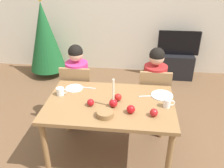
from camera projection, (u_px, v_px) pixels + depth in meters
name	position (u px, v px, depth m)	size (l,w,h in m)	color
ground_plane	(110.00, 153.00, 2.95)	(7.68, 7.68, 0.00)	brown
back_wall	(126.00, 7.00, 4.62)	(6.40, 0.10, 2.60)	beige
dining_table	(110.00, 108.00, 2.64)	(1.40, 0.90, 0.75)	olive
chair_left	(78.00, 91.00, 3.30)	(0.40, 0.40, 0.90)	#99754C
chair_right	(153.00, 95.00, 3.19)	(0.40, 0.40, 0.90)	#99754C
person_left_child	(78.00, 86.00, 3.30)	(0.30, 0.30, 1.17)	#33384C
person_right_child	(154.00, 90.00, 3.19)	(0.30, 0.30, 1.17)	#33384C
tv_stand	(176.00, 66.00, 4.75)	(0.64, 0.40, 0.48)	black
tv	(179.00, 43.00, 4.53)	(0.79, 0.05, 0.46)	black
christmas_tree	(45.00, 37.00, 4.59)	(0.71, 0.71, 1.54)	brown
candle_centerpiece	(113.00, 101.00, 2.49)	(0.09, 0.09, 0.33)	red
plate_left	(74.00, 88.00, 2.87)	(0.20, 0.20, 0.01)	silver
plate_right	(162.00, 95.00, 2.72)	(0.25, 0.25, 0.01)	silver
mug_left	(61.00, 91.00, 2.72)	(0.13, 0.09, 0.09)	white
mug_right	(167.00, 103.00, 2.50)	(0.12, 0.08, 0.09)	white
fork_left	(88.00, 88.00, 2.88)	(0.18, 0.01, 0.01)	silver
fork_right	(147.00, 96.00, 2.70)	(0.18, 0.01, 0.01)	silver
bowl_walnuts	(105.00, 114.00, 2.36)	(0.17, 0.17, 0.05)	olive
apple_near_candle	(154.00, 113.00, 2.35)	(0.08, 0.08, 0.08)	#AC1A1D
apple_by_left_plate	(131.00, 109.00, 2.40)	(0.09, 0.09, 0.09)	red
apple_by_right_mug	(91.00, 102.00, 2.52)	(0.08, 0.08, 0.08)	#B31319
apple_far_edge	(118.00, 97.00, 2.61)	(0.08, 0.08, 0.08)	#AE1B17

